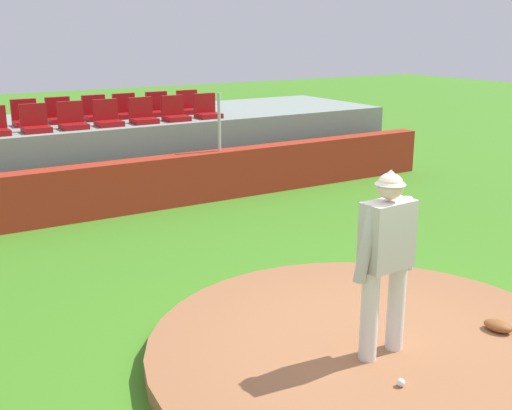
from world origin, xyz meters
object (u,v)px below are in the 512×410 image
(stadium_chair_3, at_px, (108,118))
(stadium_chair_4, at_px, (143,115))
(stadium_chair_11, at_px, (126,110))
(stadium_chair_6, at_px, (207,110))
(stadium_chair_2, at_px, (72,120))
(stadium_chair_5, at_px, (175,113))
(pitcher, at_px, (386,250))
(stadium_chair_1, at_px, (35,123))
(stadium_chair_12, at_px, (159,108))
(stadium_chair_8, at_px, (26,117))
(fielding_glove, at_px, (498,326))
(stadium_chair_10, at_px, (96,112))
(stadium_chair_13, at_px, (189,106))
(baseball, at_px, (401,383))
(stadium_chair_9, at_px, (60,115))

(stadium_chair_3, height_order, stadium_chair_4, same)
(stadium_chair_11, bearing_deg, stadium_chair_6, 148.40)
(stadium_chair_2, height_order, stadium_chair_5, same)
(pitcher, relative_size, stadium_chair_1, 3.64)
(stadium_chair_12, bearing_deg, stadium_chair_1, 18.03)
(stadium_chair_11, bearing_deg, stadium_chair_8, 1.25)
(fielding_glove, bearing_deg, stadium_chair_11, -10.91)
(pitcher, xyz_separation_m, stadium_chair_1, (-1.32, 7.83, 0.31))
(stadium_chair_10, xyz_separation_m, stadium_chair_13, (2.10, -0.04, 0.00))
(stadium_chair_8, height_order, stadium_chair_10, same)
(pitcher, distance_m, fielding_glove, 1.71)
(stadium_chair_13, bearing_deg, stadium_chair_3, 21.68)
(pitcher, relative_size, stadium_chair_6, 3.64)
(stadium_chair_13, bearing_deg, stadium_chair_10, -1.06)
(stadium_chair_10, bearing_deg, stadium_chair_8, 1.81)
(fielding_glove, height_order, stadium_chair_2, stadium_chair_2)
(stadium_chair_12, bearing_deg, stadium_chair_4, 50.90)
(pitcher, xyz_separation_m, stadium_chair_3, (0.05, 7.87, 0.31))
(pitcher, xyz_separation_m, fielding_glove, (1.36, -0.28, -1.00))
(stadium_chair_2, height_order, stadium_chair_4, same)
(fielding_glove, relative_size, stadium_chair_3, 0.60)
(stadium_chair_4, bearing_deg, stadium_chair_5, 179.20)
(stadium_chair_13, bearing_deg, stadium_chair_12, -1.60)
(stadium_chair_3, bearing_deg, stadium_chair_12, -148.61)
(stadium_chair_3, distance_m, stadium_chair_5, 1.41)
(fielding_glove, distance_m, stadium_chair_10, 9.23)
(pitcher, bearing_deg, stadium_chair_1, 96.13)
(stadium_chair_2, height_order, stadium_chair_6, same)
(baseball, distance_m, stadium_chair_9, 9.40)
(stadium_chair_2, xyz_separation_m, stadium_chair_9, (0.01, 0.90, 0.00))
(stadium_chair_6, xyz_separation_m, stadium_chair_12, (-0.72, 0.87, 0.00))
(stadium_chair_8, height_order, stadium_chair_12, same)
(fielding_glove, bearing_deg, stadium_chair_2, -1.00)
(stadium_chair_4, xyz_separation_m, stadium_chair_12, (0.72, 0.88, 0.00))
(stadium_chair_4, distance_m, stadium_chair_9, 1.66)
(stadium_chair_1, xyz_separation_m, stadium_chair_10, (1.42, 0.93, 0.00))
(stadium_chair_6, distance_m, stadium_chair_8, 3.60)
(pitcher, height_order, stadium_chair_9, pitcher)
(stadium_chair_8, bearing_deg, stadium_chair_10, -178.19)
(stadium_chair_4, height_order, stadium_chair_10, same)
(stadium_chair_4, height_order, stadium_chair_9, same)
(baseball, xyz_separation_m, stadium_chair_6, (2.46, 8.41, 1.33))
(stadium_chair_10, bearing_deg, stadium_chair_9, 0.14)
(stadium_chair_9, bearing_deg, fielding_glove, 102.38)
(stadium_chair_10, bearing_deg, stadium_chair_6, 156.99)
(pitcher, xyz_separation_m, stadium_chair_12, (1.49, 8.75, 0.31))
(stadium_chair_1, height_order, stadium_chair_3, same)
(stadium_chair_12, height_order, stadium_chair_13, same)
(stadium_chair_8, xyz_separation_m, stadium_chair_9, (0.67, 0.04, 0.00))
(stadium_chair_9, relative_size, stadium_chair_13, 1.00)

